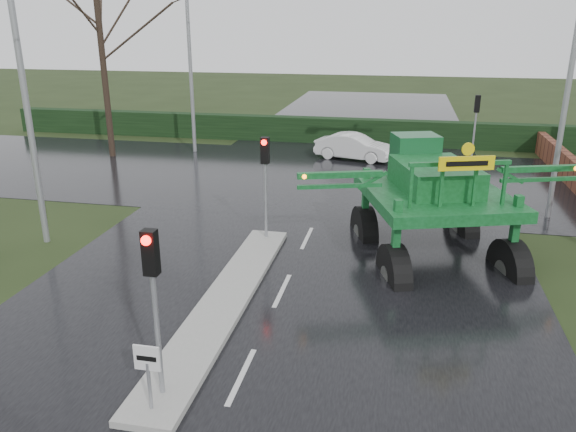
% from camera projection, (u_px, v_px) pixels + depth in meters
% --- Properties ---
extents(ground, '(140.00, 140.00, 0.00)m').
position_uv_depth(ground, '(242.00, 377.00, 11.63)').
color(ground, black).
rests_on(ground, ground).
extents(road_main, '(14.00, 80.00, 0.02)m').
position_uv_depth(road_main, '(316.00, 219.00, 20.88)').
color(road_main, black).
rests_on(road_main, ground).
extents(road_cross, '(80.00, 12.00, 0.02)m').
position_uv_depth(road_cross, '(336.00, 178.00, 26.43)').
color(road_cross, black).
rests_on(road_cross, ground).
extents(median_island, '(1.20, 10.00, 0.16)m').
position_uv_depth(median_island, '(225.00, 301.00, 14.63)').
color(median_island, gray).
rests_on(median_island, ground).
extents(hedge_row, '(44.00, 0.90, 1.50)m').
position_uv_depth(hedge_row, '(352.00, 131.00, 33.59)').
color(hedge_row, black).
rests_on(hedge_row, ground).
extents(keep_left_sign, '(0.50, 0.07, 1.35)m').
position_uv_depth(keep_left_sign, '(148.00, 367.00, 10.14)').
color(keep_left_sign, gray).
rests_on(keep_left_sign, ground).
extents(traffic_signal_near, '(0.26, 0.33, 3.52)m').
position_uv_depth(traffic_signal_near, '(153.00, 279.00, 10.09)').
color(traffic_signal_near, gray).
rests_on(traffic_signal_near, ground).
extents(traffic_signal_mid, '(0.26, 0.33, 3.52)m').
position_uv_depth(traffic_signal_mid, '(265.00, 166.00, 17.96)').
color(traffic_signal_mid, gray).
rests_on(traffic_signal_mid, ground).
extents(traffic_signal_far, '(0.26, 0.33, 3.52)m').
position_uv_depth(traffic_signal_far, '(476.00, 114.00, 28.06)').
color(traffic_signal_far, gray).
rests_on(traffic_signal_far, ground).
extents(street_light_left_near, '(3.85, 0.30, 10.00)m').
position_uv_depth(street_light_left_near, '(28.00, 56.00, 16.77)').
color(street_light_left_near, gray).
rests_on(street_light_left_near, ground).
extents(street_light_right, '(3.85, 0.30, 10.00)m').
position_uv_depth(street_light_right, '(564.00, 52.00, 19.21)').
color(street_light_right, gray).
rests_on(street_light_right, ground).
extents(street_light_left_far, '(3.85, 0.30, 10.00)m').
position_uv_depth(street_light_left_far, '(194.00, 41.00, 29.73)').
color(street_light_left_far, gray).
rests_on(street_light_left_far, ground).
extents(tree_left_far, '(7.70, 7.70, 13.26)m').
position_uv_depth(tree_left_far, '(98.00, 18.00, 28.31)').
color(tree_left_far, black).
rests_on(tree_left_far, ground).
extents(crop_sprayer, '(8.39, 6.45, 4.91)m').
position_uv_depth(crop_sprayer, '(396.00, 198.00, 15.62)').
color(crop_sprayer, black).
rests_on(crop_sprayer, ground).
extents(white_sedan, '(4.33, 2.42, 1.35)m').
position_uv_depth(white_sedan, '(354.00, 160.00, 29.92)').
color(white_sedan, silver).
rests_on(white_sedan, ground).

